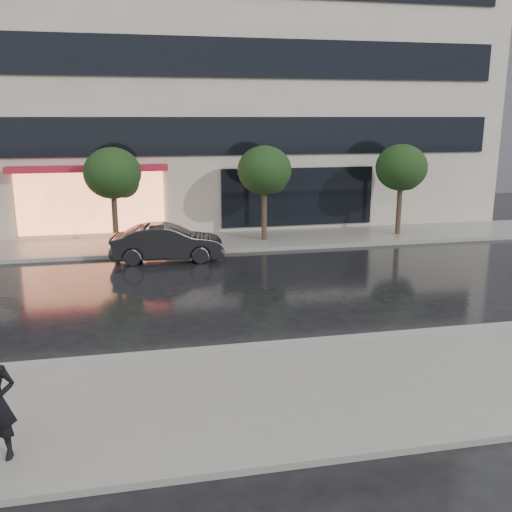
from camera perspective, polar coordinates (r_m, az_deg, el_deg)
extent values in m
plane|color=black|center=(13.85, -2.18, -7.89)|extent=(120.00, 120.00, 0.00)
cube|color=slate|center=(10.92, 0.82, -13.77)|extent=(60.00, 4.50, 0.12)
cube|color=slate|center=(23.59, -6.44, 1.32)|extent=(60.00, 3.50, 0.12)
cube|color=gray|center=(12.92, -1.41, -9.21)|extent=(60.00, 0.25, 0.14)
cube|color=gray|center=(21.89, -5.98, 0.38)|extent=(60.00, 0.25, 0.14)
cube|color=beige|center=(31.01, -8.43, 20.83)|extent=(30.00, 12.00, 18.00)
cube|color=black|center=(24.74, -7.10, 11.79)|extent=(28.00, 0.12, 1.60)
cube|color=black|center=(24.84, -7.33, 19.18)|extent=(28.00, 0.12, 1.60)
cube|color=#FF8C59|center=(24.93, -16.14, 5.13)|extent=(6.00, 0.10, 2.60)
cube|color=#A8192D|center=(24.44, -16.42, 8.38)|extent=(6.40, 0.70, 0.25)
cube|color=black|center=(25.89, 4.22, 5.94)|extent=(7.00, 0.10, 2.60)
cube|color=#4C4C54|center=(49.57, 23.65, 16.01)|extent=(12.00, 12.00, 16.00)
cylinder|color=#33261C|center=(23.06, -13.89, 3.35)|extent=(0.22, 0.22, 2.20)
ellipsoid|color=black|center=(22.81, -14.17, 8.04)|extent=(2.20, 2.20, 1.98)
sphere|color=black|center=(23.04, -13.09, 7.16)|extent=(1.20, 1.20, 1.20)
cylinder|color=#33261C|center=(23.62, 0.83, 3.99)|extent=(0.22, 0.22, 2.20)
ellipsoid|color=black|center=(23.37, 0.85, 8.58)|extent=(2.20, 2.20, 1.98)
sphere|color=black|center=(23.69, 1.69, 7.68)|extent=(1.20, 1.20, 1.20)
cylinder|color=#33261C|center=(25.60, 14.08, 4.34)|extent=(0.22, 0.22, 2.20)
ellipsoid|color=black|center=(25.38, 14.33, 8.57)|extent=(2.20, 2.20, 1.98)
sphere|color=black|center=(25.77, 14.89, 7.72)|extent=(1.20, 1.20, 1.20)
imported|color=black|center=(20.89, -8.85, 1.32)|extent=(4.14, 1.70, 1.33)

